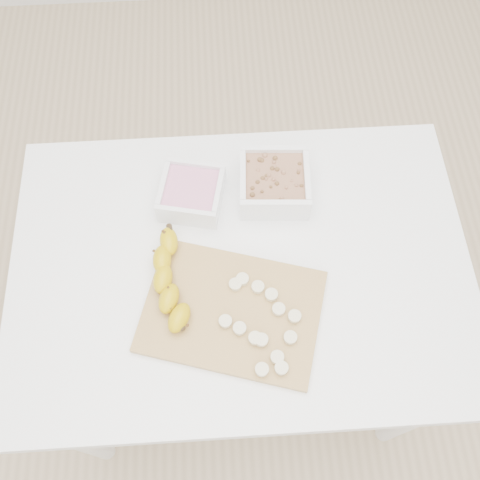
{
  "coord_description": "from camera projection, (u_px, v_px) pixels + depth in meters",
  "views": [
    {
      "loc": [
        -0.03,
        -0.46,
        1.81
      ],
      "look_at": [
        0.0,
        0.03,
        0.81
      ],
      "focal_mm": 40.0,
      "sensor_mm": 36.0,
      "label": 1
    }
  ],
  "objects": [
    {
      "name": "bowl_yogurt",
      "position": [
        192.0,
        193.0,
        1.2
      ],
      "size": [
        0.16,
        0.16,
        0.06
      ],
      "color": "white",
      "rests_on": "table"
    },
    {
      "name": "bowl_granola",
      "position": [
        274.0,
        183.0,
        1.2
      ],
      "size": [
        0.16,
        0.16,
        0.07
      ],
      "color": "white",
      "rests_on": "table"
    },
    {
      "name": "banana_slices",
      "position": [
        262.0,
        323.0,
        1.07
      ],
      "size": [
        0.17,
        0.22,
        0.02
      ],
      "color": "beige",
      "rests_on": "cutting_board"
    },
    {
      "name": "cutting_board",
      "position": [
        232.0,
        311.0,
        1.1
      ],
      "size": [
        0.42,
        0.35,
        0.01
      ],
      "primitive_type": "cube",
      "rotation": [
        0.0,
        0.0,
        -0.29
      ],
      "color": "tan",
      "rests_on": "table"
    },
    {
      "name": "ground",
      "position": [
        241.0,
        352.0,
        1.83
      ],
      "size": [
        3.5,
        3.5,
        0.0
      ],
      "primitive_type": "plane",
      "color": "#C6AD89",
      "rests_on": "ground"
    },
    {
      "name": "banana",
      "position": [
        170.0,
        281.0,
        1.1
      ],
      "size": [
        0.08,
        0.23,
        0.04
      ],
      "primitive_type": null,
      "rotation": [
        0.0,
        0.0,
        -0.08
      ],
      "color": "#C2A007",
      "rests_on": "cutting_board"
    },
    {
      "name": "table",
      "position": [
        241.0,
        281.0,
        1.24
      ],
      "size": [
        1.0,
        0.7,
        0.75
      ],
      "color": "white",
      "rests_on": "ground"
    }
  ]
}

